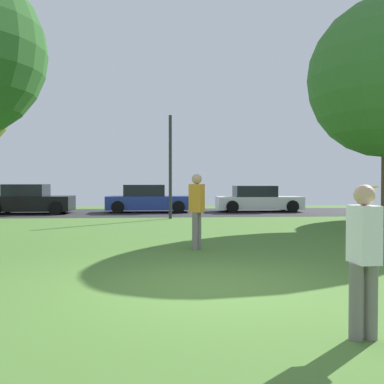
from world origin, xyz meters
name	(u,v)px	position (x,y,z in m)	size (l,w,h in m)	color
ground_plane	(209,288)	(0.00, 0.00, 0.00)	(44.00, 44.00, 0.00)	#47702D
road_strip	(175,212)	(0.00, 16.00, 0.00)	(44.00, 6.40, 0.01)	#28282B
person_catcher	(197,207)	(0.12, 3.66, 1.00)	(0.39, 0.36, 1.79)	slate
person_bystander	(364,255)	(1.32, -2.23, 0.86)	(0.30, 0.34, 1.57)	slate
frisbee_disc	(371,188)	(3.30, 1.52, 1.49)	(0.31, 0.31, 0.06)	yellow
parked_car_black	(30,200)	(-7.35, 15.69, 0.67)	(4.11, 2.09, 1.49)	black
parked_car_blue	(148,200)	(-1.43, 16.29, 0.66)	(4.40, 1.97, 1.46)	#233893
parked_car_white	(258,200)	(4.50, 16.34, 0.63)	(4.55, 1.97, 1.40)	white
street_lamp_post	(170,167)	(-0.32, 12.20, 2.25)	(0.14, 0.14, 4.50)	#2D2D33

